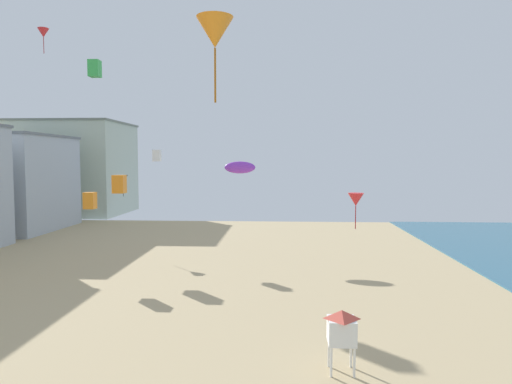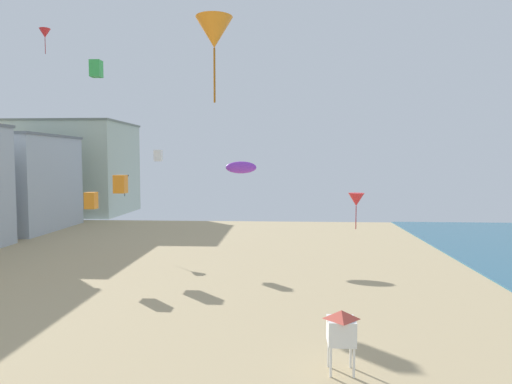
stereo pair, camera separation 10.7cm
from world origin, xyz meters
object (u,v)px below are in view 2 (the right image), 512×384
object	(u,v)px
kite_white_box	(158,156)
kite_green_box	(96,69)
kite_orange_box	(120,184)
kite_red_delta_2	(356,200)
kite_orange_delta	(214,33)
kite_orange_box_2	(91,200)
kite_purple_parafoil	(241,167)
kite_black_delta	(124,179)
lifeguard_stand	(341,328)
kite_red_delta	(45,33)

from	to	relation	value
kite_white_box	kite_green_box	distance (m)	10.17
kite_orange_box	kite_red_delta_2	world-z (taller)	kite_orange_box
kite_orange_delta	kite_orange_box_2	xyz separation A→B (m)	(-12.09, 17.38, -7.50)
kite_purple_parafoil	kite_orange_delta	xyz separation A→B (m)	(1.55, -26.31, 5.12)
kite_orange_box_2	kite_white_box	bearing A→B (deg)	73.51
kite_red_delta_2	kite_purple_parafoil	distance (m)	18.78
kite_orange_box	kite_orange_box_2	bearing A→B (deg)	-109.43
kite_red_delta_2	kite_black_delta	bearing A→B (deg)	137.79
kite_orange_box	kite_purple_parafoil	xyz separation A→B (m)	(9.41, 5.74, 1.29)
kite_black_delta	kite_orange_box_2	world-z (taller)	kite_black_delta
kite_black_delta	kite_green_box	world-z (taller)	kite_green_box
kite_black_delta	kite_white_box	xyz separation A→B (m)	(3.49, -0.56, 2.23)
lifeguard_stand	kite_red_delta	bearing A→B (deg)	136.06
kite_black_delta	kite_green_box	xyz separation A→B (m)	(-2.47, -0.14, 10.45)
kite_orange_box_2	kite_green_box	distance (m)	15.41
kite_orange_box	kite_orange_delta	world-z (taller)	kite_orange_delta
lifeguard_stand	kite_orange_box_2	distance (m)	23.27
kite_black_delta	kite_orange_box_2	bearing A→B (deg)	-85.18
kite_red_delta_2	kite_purple_parafoil	xyz separation A→B (m)	(-8.04, 16.90, 1.54)
kite_orange_box_2	kite_red_delta	bearing A→B (deg)	145.37
kite_green_box	kite_white_box	bearing A→B (deg)	-3.99
kite_orange_box	kite_white_box	world-z (taller)	kite_white_box
lifeguard_stand	kite_orange_delta	distance (m)	12.29
lifeguard_stand	kite_black_delta	distance (m)	31.19
kite_red_delta_2	kite_purple_parafoil	size ratio (longest dim) A/B	0.70
kite_red_delta	kite_orange_box_2	distance (m)	14.74
kite_black_delta	kite_white_box	world-z (taller)	kite_white_box
kite_orange_box	kite_orange_delta	size ratio (longest dim) A/B	0.50
kite_purple_parafoil	kite_white_box	bearing A→B (deg)	179.11
lifeguard_stand	kite_white_box	distance (m)	29.33
kite_red_delta	kite_orange_box_2	bearing A→B (deg)	-34.63
kite_white_box	lifeguard_stand	bearing A→B (deg)	-60.06
kite_purple_parafoil	kite_black_delta	bearing A→B (deg)	176.57
kite_orange_box	kite_orange_box_2	size ratio (longest dim) A/B	1.19
kite_purple_parafoil	kite_orange_box_2	xyz separation A→B (m)	(-10.54, -8.94, -2.37)
lifeguard_stand	kite_red_delta_2	xyz separation A→B (m)	(1.70, 7.63, 4.51)
kite_purple_parafoil	kite_orange_delta	size ratio (longest dim) A/B	0.97
kite_red_delta	kite_purple_parafoil	distance (m)	19.85
kite_orange_box	kite_orange_delta	bearing A→B (deg)	-61.96
kite_orange_delta	kite_orange_box_2	bearing A→B (deg)	124.82
kite_orange_delta	kite_green_box	world-z (taller)	kite_green_box
kite_orange_box	kite_red_delta_2	size ratio (longest dim) A/B	0.74
kite_red_delta	kite_orange_delta	distance (m)	27.63
kite_red_delta_2	kite_green_box	xyz separation A→B (m)	(-21.86, 17.44, 10.87)
kite_orange_box_2	kite_orange_delta	bearing A→B (deg)	-55.18
kite_orange_box	kite_red_delta	bearing A→B (deg)	177.38
lifeguard_stand	kite_purple_parafoil	xyz separation A→B (m)	(-6.34, 24.53, 6.05)
kite_green_box	kite_purple_parafoil	bearing A→B (deg)	-2.23
lifeguard_stand	kite_orange_box_2	world-z (taller)	kite_orange_box_2
kite_orange_box_2	kite_white_box	world-z (taller)	kite_white_box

